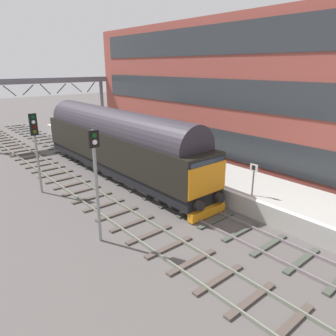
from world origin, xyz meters
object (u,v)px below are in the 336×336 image
Objects in this scene: signal_post_mid at (36,142)px; waiting_passenger at (146,135)px; signal_post_near at (96,176)px; platform_number_sign at (253,175)px; diesel_locomotive at (117,141)px.

signal_post_mid is 9.59m from waiting_passenger.
signal_post_near reaches higher than platform_number_sign.
diesel_locomotive is at bearing 114.54° from waiting_passenger.
signal_post_near is 7.39m from signal_post_mid.
waiting_passenger is at bearing 80.97° from platform_number_sign.
diesel_locomotive is at bearing 102.33° from platform_number_sign.
signal_post_near is at bearing 131.76° from waiting_passenger.
platform_number_sign is (7.46, -2.61, -0.94)m from signal_post_near.
signal_post_near is 7.96m from platform_number_sign.
platform_number_sign is at bearing -77.67° from diesel_locomotive.
signal_post_near is at bearing -90.00° from signal_post_mid.
platform_number_sign is 1.03× the size of waiting_passenger.
signal_post_mid is (-5.33, 0.24, 0.68)m from diesel_locomotive.
platform_number_sign is at bearing -53.25° from signal_post_mid.
platform_number_sign is at bearing -19.26° from signal_post_near.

